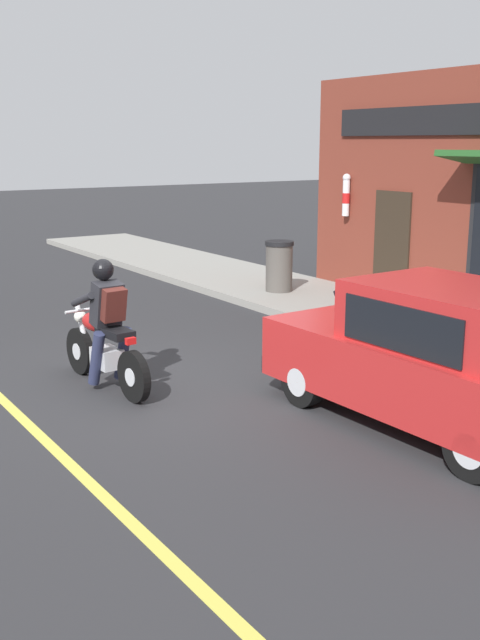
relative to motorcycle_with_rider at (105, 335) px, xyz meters
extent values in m
plane|color=#2B2B2D|center=(0.56, -0.35, -0.68)|extent=(80.00, 80.00, 0.00)
cube|color=gray|center=(5.31, 2.65, -0.61)|extent=(2.60, 22.00, 0.14)
cube|color=#2D2319|center=(6.59, 1.78, 0.37)|extent=(0.04, 0.90, 2.10)
cylinder|color=white|center=(6.51, 3.01, 1.22)|extent=(0.14, 0.14, 0.70)
cylinder|color=red|center=(6.51, 3.01, 1.22)|extent=(0.15, 0.15, 0.20)
sphere|color=silver|center=(6.51, 3.01, 1.62)|extent=(0.16, 0.16, 0.16)
cylinder|color=black|center=(-0.06, 0.72, -0.37)|extent=(0.15, 0.63, 0.62)
cylinder|color=silver|center=(-0.06, 0.72, -0.37)|extent=(0.14, 0.23, 0.22)
cylinder|color=black|center=(0.05, -0.68, -0.37)|extent=(0.15, 0.63, 0.62)
cylinder|color=silver|center=(0.05, -0.68, -0.37)|extent=(0.14, 0.23, 0.22)
cube|color=silver|center=(0.00, -0.03, -0.29)|extent=(0.31, 0.42, 0.24)
ellipsoid|color=#B21919|center=(-0.02, 0.22, 0.12)|extent=(0.34, 0.54, 0.24)
cube|color=black|center=(0.02, -0.26, 0.08)|extent=(0.30, 0.58, 0.10)
cylinder|color=silver|center=(-0.05, 0.62, -0.05)|extent=(0.09, 0.33, 0.68)
cylinder|color=silver|center=(-0.04, 0.50, 0.23)|extent=(0.56, 0.08, 0.04)
sphere|color=silver|center=(-0.05, 0.67, 0.11)|extent=(0.16, 0.16, 0.16)
cylinder|color=silver|center=(0.19, -0.42, -0.39)|extent=(0.12, 0.55, 0.08)
cube|color=red|center=(0.05, -0.63, 0.05)|extent=(0.12, 0.07, 0.08)
cylinder|color=#282D4C|center=(-0.17, -0.11, -0.25)|extent=(0.17, 0.36, 0.71)
cylinder|color=#282D4C|center=(0.19, -0.08, -0.25)|extent=(0.17, 0.36, 0.71)
cube|color=#232328|center=(0.00, -0.08, 0.40)|extent=(0.36, 0.35, 0.57)
cylinder|color=#232328|center=(-0.21, 0.15, 0.44)|extent=(0.13, 0.52, 0.26)
cylinder|color=#232328|center=(0.19, 0.18, 0.44)|extent=(0.13, 0.52, 0.26)
sphere|color=black|center=(0.00, -0.02, 0.81)|extent=(0.26, 0.26, 0.26)
cube|color=#4C1E19|center=(0.02, -0.24, 0.42)|extent=(0.30, 0.26, 0.42)
cylinder|color=black|center=(1.62, -1.88, -0.38)|extent=(0.20, 0.60, 0.60)
cylinder|color=silver|center=(1.62, -1.88, -0.38)|extent=(0.21, 0.34, 0.33)
cylinder|color=black|center=(3.06, -1.84, -0.38)|extent=(0.20, 0.60, 0.60)
cylinder|color=silver|center=(3.06, -1.84, -0.38)|extent=(0.21, 0.34, 0.33)
cylinder|color=black|center=(1.69, -4.28, -0.38)|extent=(0.20, 0.60, 0.60)
cylinder|color=silver|center=(1.69, -4.28, -0.38)|extent=(0.21, 0.34, 0.33)
cube|color=red|center=(2.37, -3.06, -0.08)|extent=(1.75, 3.75, 0.70)
cube|color=red|center=(2.38, -3.31, 0.56)|extent=(1.49, 1.94, 0.66)
cube|color=black|center=(2.35, -2.44, 0.51)|extent=(1.33, 0.39, 0.51)
cube|color=black|center=(1.65, -3.33, 0.54)|extent=(0.07, 1.52, 0.46)
cube|color=silver|center=(1.81, -1.21, 0.04)|extent=(0.24, 0.05, 0.14)
cube|color=silver|center=(2.82, -1.18, 0.04)|extent=(0.24, 0.05, 0.14)
cube|color=#28282B|center=(2.32, -1.23, -0.33)|extent=(1.61, 0.17, 0.20)
cylinder|color=#514C47|center=(5.06, 3.26, -0.09)|extent=(0.52, 0.52, 0.90)
cylinder|color=black|center=(5.06, 3.26, 0.40)|extent=(0.56, 0.56, 0.08)
camera|label=1|loc=(-3.53, -8.34, 2.31)|focal=42.00mm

